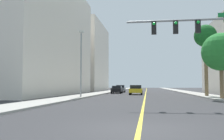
% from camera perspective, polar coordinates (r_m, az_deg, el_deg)
% --- Properties ---
extents(ground, '(192.00, 192.00, 0.00)m').
position_cam_1_polar(ground, '(50.10, 7.89, -5.18)').
color(ground, '#2D2D30').
extents(sidewalk_left, '(2.97, 168.00, 0.15)m').
position_cam_1_polar(sidewalk_left, '(50.78, -1.22, -5.11)').
color(sidewalk_left, '#9E9B93').
rests_on(sidewalk_left, ground).
extents(sidewalk_right, '(2.97, 168.00, 0.15)m').
position_cam_1_polar(sidewalk_right, '(50.69, 17.02, -4.95)').
color(sidewalk_right, '#9E9B93').
rests_on(sidewalk_right, ground).
extents(lane_marking_center, '(0.16, 144.00, 0.01)m').
position_cam_1_polar(lane_marking_center, '(50.10, 7.89, -5.18)').
color(lane_marking_center, yellow).
rests_on(lane_marking_center, ground).
extents(building_left_near, '(12.82, 27.84, 17.87)m').
position_cam_1_polar(building_left_near, '(40.53, -18.57, 7.28)').
color(building_left_near, silver).
rests_on(building_left_near, ground).
extents(building_left_far, '(15.54, 20.11, 17.63)m').
position_cam_1_polar(building_left_far, '(66.84, -8.76, 2.80)').
color(building_left_far, silver).
rests_on(building_left_far, ground).
extents(traffic_signal_mast, '(8.07, 0.36, 6.07)m').
position_cam_1_polar(traffic_signal_mast, '(16.93, 21.79, 7.33)').
color(traffic_signal_mast, gray).
rests_on(traffic_signal_mast, sidewalk_right).
extents(street_lamp, '(0.56, 0.28, 7.42)m').
position_cam_1_polar(street_lamp, '(27.59, -7.22, 2.38)').
color(street_lamp, gray).
rests_on(street_lamp, sidewalk_left).
extents(palm_mid, '(3.76, 3.76, 6.46)m').
position_cam_1_polar(palm_mid, '(26.52, 24.03, 3.81)').
color(palm_mid, brown).
rests_on(palm_mid, sidewalk_right).
extents(palm_far, '(2.76, 2.76, 8.80)m').
position_cam_1_polar(palm_far, '(32.77, 20.91, 7.06)').
color(palm_far, brown).
rests_on(palm_far, sidewalk_right).
extents(car_yellow, '(1.94, 3.99, 1.46)m').
position_cam_1_polar(car_yellow, '(37.82, 5.60, -4.58)').
color(car_yellow, gold).
rests_on(car_yellow, ground).
extents(car_black, '(1.80, 3.96, 1.34)m').
position_cam_1_polar(car_black, '(43.30, 1.16, -4.52)').
color(car_black, black).
rests_on(car_black, ground).
extents(car_gray, '(1.95, 4.25, 1.47)m').
position_cam_1_polar(car_gray, '(49.66, 1.97, -4.36)').
color(car_gray, slate).
rests_on(car_gray, ground).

